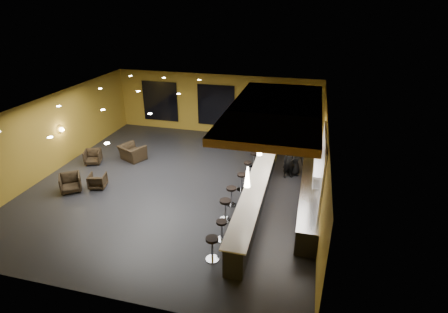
% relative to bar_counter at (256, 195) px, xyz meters
% --- Properties ---
extents(floor, '(12.00, 13.00, 0.10)m').
position_rel_bar_counter_xyz_m(floor, '(-3.65, 1.00, -0.55)').
color(floor, black).
rests_on(floor, ground).
extents(ceiling, '(12.00, 13.00, 0.10)m').
position_rel_bar_counter_xyz_m(ceiling, '(-3.65, 1.00, 3.05)').
color(ceiling, black).
extents(wall_back, '(12.00, 0.10, 3.50)m').
position_rel_bar_counter_xyz_m(wall_back, '(-3.65, 7.55, 1.25)').
color(wall_back, olive).
rests_on(wall_back, floor).
extents(wall_front, '(12.00, 0.10, 3.50)m').
position_rel_bar_counter_xyz_m(wall_front, '(-3.65, -5.55, 1.25)').
color(wall_front, olive).
rests_on(wall_front, floor).
extents(wall_left, '(0.10, 13.00, 3.50)m').
position_rel_bar_counter_xyz_m(wall_left, '(-9.70, 1.00, 1.25)').
color(wall_left, olive).
rests_on(wall_left, floor).
extents(wall_right, '(0.10, 13.00, 3.50)m').
position_rel_bar_counter_xyz_m(wall_right, '(2.40, 1.00, 1.25)').
color(wall_right, olive).
rests_on(wall_right, floor).
extents(wood_soffit, '(3.60, 8.00, 0.28)m').
position_rel_bar_counter_xyz_m(wood_soffit, '(0.35, 2.00, 2.86)').
color(wood_soffit, '#B57635').
rests_on(wood_soffit, ceiling).
extents(window_left, '(2.20, 0.06, 2.40)m').
position_rel_bar_counter_xyz_m(window_left, '(-7.15, 7.44, 1.20)').
color(window_left, black).
rests_on(window_left, wall_back).
extents(window_center, '(2.20, 0.06, 2.40)m').
position_rel_bar_counter_xyz_m(window_center, '(-3.65, 7.44, 1.20)').
color(window_center, black).
rests_on(window_center, wall_back).
extents(window_right, '(2.20, 0.06, 2.40)m').
position_rel_bar_counter_xyz_m(window_right, '(-0.65, 7.44, 1.20)').
color(window_right, black).
rests_on(window_right, wall_back).
extents(tile_backsplash, '(0.06, 3.20, 2.40)m').
position_rel_bar_counter_xyz_m(tile_backsplash, '(2.31, 0.00, 1.50)').
color(tile_backsplash, white).
rests_on(tile_backsplash, wall_right).
extents(bar_counter, '(0.60, 8.00, 1.00)m').
position_rel_bar_counter_xyz_m(bar_counter, '(0.00, 0.00, 0.00)').
color(bar_counter, black).
rests_on(bar_counter, floor).
extents(bar_top, '(0.78, 8.10, 0.05)m').
position_rel_bar_counter_xyz_m(bar_top, '(0.00, 0.00, 0.52)').
color(bar_top, white).
rests_on(bar_top, bar_counter).
extents(prep_counter, '(0.70, 6.00, 0.86)m').
position_rel_bar_counter_xyz_m(prep_counter, '(2.00, 0.50, -0.07)').
color(prep_counter, black).
rests_on(prep_counter, floor).
extents(prep_top, '(0.72, 6.00, 0.03)m').
position_rel_bar_counter_xyz_m(prep_top, '(2.00, 0.50, 0.39)').
color(prep_top, silver).
rests_on(prep_top, prep_counter).
extents(wall_shelf_lower, '(0.30, 1.50, 0.03)m').
position_rel_bar_counter_xyz_m(wall_shelf_lower, '(2.17, -0.20, 1.10)').
color(wall_shelf_lower, silver).
rests_on(wall_shelf_lower, wall_right).
extents(wall_shelf_upper, '(0.30, 1.50, 0.03)m').
position_rel_bar_counter_xyz_m(wall_shelf_upper, '(2.17, -0.20, 1.55)').
color(wall_shelf_upper, silver).
rests_on(wall_shelf_upper, wall_right).
extents(column, '(0.60, 0.60, 3.50)m').
position_rel_bar_counter_xyz_m(column, '(0.00, 4.60, 1.25)').
color(column, olive).
rests_on(column, floor).
extents(wall_sconce, '(0.22, 0.22, 0.22)m').
position_rel_bar_counter_xyz_m(wall_sconce, '(-9.53, 1.50, 1.30)').
color(wall_sconce, '#FFE5B2').
rests_on(wall_sconce, wall_left).
extents(pendant_0, '(0.20, 0.20, 0.70)m').
position_rel_bar_counter_xyz_m(pendant_0, '(0.00, -2.00, 1.85)').
color(pendant_0, white).
rests_on(pendant_0, wood_soffit).
extents(pendant_1, '(0.20, 0.20, 0.70)m').
position_rel_bar_counter_xyz_m(pendant_1, '(0.00, 0.50, 1.85)').
color(pendant_1, white).
rests_on(pendant_1, wood_soffit).
extents(pendant_2, '(0.20, 0.20, 0.70)m').
position_rel_bar_counter_xyz_m(pendant_2, '(0.00, 3.00, 1.85)').
color(pendant_2, white).
rests_on(pendant_2, wood_soffit).
extents(staff_a, '(0.68, 0.58, 1.59)m').
position_rel_bar_counter_xyz_m(staff_a, '(1.03, 2.78, 0.29)').
color(staff_a, black).
rests_on(staff_a, floor).
extents(staff_b, '(0.86, 0.71, 1.64)m').
position_rel_bar_counter_xyz_m(staff_b, '(1.25, 3.27, 0.32)').
color(staff_b, black).
rests_on(staff_b, floor).
extents(staff_c, '(0.88, 0.72, 1.54)m').
position_rel_bar_counter_xyz_m(staff_c, '(1.26, 3.10, 0.27)').
color(staff_c, black).
rests_on(staff_c, floor).
extents(armchair_a, '(1.14, 1.15, 0.75)m').
position_rel_bar_counter_xyz_m(armchair_a, '(-7.74, -0.71, -0.12)').
color(armchair_a, black).
rests_on(armchair_a, floor).
extents(armchair_b, '(0.82, 0.84, 0.63)m').
position_rel_bar_counter_xyz_m(armchair_b, '(-6.81, -0.17, -0.19)').
color(armchair_b, black).
rests_on(armchair_b, floor).
extents(armchair_c, '(0.96, 0.98, 0.69)m').
position_rel_bar_counter_xyz_m(armchair_c, '(-8.37, 1.88, -0.15)').
color(armchair_c, black).
rests_on(armchair_c, floor).
extents(armchair_d, '(1.48, 1.41, 0.75)m').
position_rel_bar_counter_xyz_m(armchair_d, '(-6.71, 2.77, -0.12)').
color(armchair_d, black).
rests_on(armchair_d, floor).
extents(bar_stool_0, '(0.42, 0.42, 0.83)m').
position_rel_bar_counter_xyz_m(bar_stool_0, '(-0.80, -3.32, 0.03)').
color(bar_stool_0, silver).
rests_on(bar_stool_0, floor).
extents(bar_stool_1, '(0.38, 0.38, 0.76)m').
position_rel_bar_counter_xyz_m(bar_stool_1, '(-0.76, -2.31, -0.01)').
color(bar_stool_1, silver).
rests_on(bar_stool_1, floor).
extents(bar_stool_2, '(0.43, 0.43, 0.85)m').
position_rel_bar_counter_xyz_m(bar_stool_2, '(-0.93, -1.17, 0.05)').
color(bar_stool_2, silver).
rests_on(bar_stool_2, floor).
extents(bar_stool_3, '(0.40, 0.40, 0.79)m').
position_rel_bar_counter_xyz_m(bar_stool_3, '(-0.94, -0.14, 0.01)').
color(bar_stool_3, silver).
rests_on(bar_stool_3, floor).
extents(bar_stool_4, '(0.39, 0.39, 0.77)m').
position_rel_bar_counter_xyz_m(bar_stool_4, '(-0.79, 1.11, -0.01)').
color(bar_stool_4, silver).
rests_on(bar_stool_4, floor).
extents(bar_stool_5, '(0.36, 0.36, 0.71)m').
position_rel_bar_counter_xyz_m(bar_stool_5, '(-0.78, 2.40, -0.04)').
color(bar_stool_5, silver).
rests_on(bar_stool_5, floor).
extents(bar_stool_6, '(0.38, 0.38, 0.74)m').
position_rel_bar_counter_xyz_m(bar_stool_6, '(-0.66, 3.41, -0.02)').
color(bar_stool_6, silver).
rests_on(bar_stool_6, floor).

